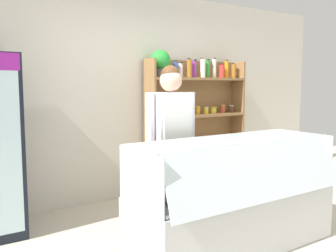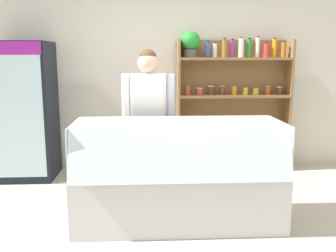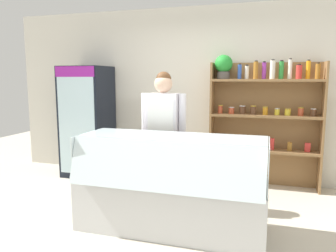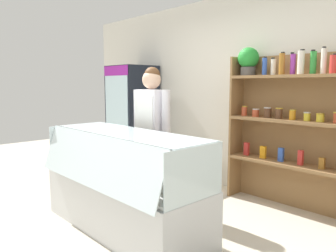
{
  "view_description": "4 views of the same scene",
  "coord_description": "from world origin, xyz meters",
  "px_view_note": "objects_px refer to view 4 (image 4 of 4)",
  "views": [
    {
      "loc": [
        -2.38,
        -2.45,
        1.5
      ],
      "look_at": [
        -0.28,
        0.73,
        1.07
      ],
      "focal_mm": 40.0,
      "sensor_mm": 36.0,
      "label": 1
    },
    {
      "loc": [
        -0.33,
        -3.43,
        1.59
      ],
      "look_at": [
        -0.12,
        0.37,
        0.89
      ],
      "focal_mm": 40.0,
      "sensor_mm": 36.0,
      "label": 2
    },
    {
      "loc": [
        0.89,
        -3.21,
        1.6
      ],
      "look_at": [
        -0.2,
        0.39,
        1.05
      ],
      "focal_mm": 35.0,
      "sensor_mm": 36.0,
      "label": 3
    },
    {
      "loc": [
        2.62,
        -1.89,
        1.48
      ],
      "look_at": [
        0.04,
        0.53,
        1.03
      ],
      "focal_mm": 35.0,
      "sensor_mm": 36.0,
      "label": 4
    }
  ],
  "objects_px": {
    "shelving_unit": "(289,116)",
    "shop_clerk": "(152,126)",
    "drinks_fridge": "(132,118)",
    "deli_display_case": "(124,199)"
  },
  "relations": [
    {
      "from": "drinks_fridge",
      "to": "deli_display_case",
      "type": "distance_m",
      "value": 2.5
    },
    {
      "from": "drinks_fridge",
      "to": "deli_display_case",
      "type": "bearing_deg",
      "value": -39.21
    },
    {
      "from": "drinks_fridge",
      "to": "deli_display_case",
      "type": "height_order",
      "value": "drinks_fridge"
    },
    {
      "from": "drinks_fridge",
      "to": "shop_clerk",
      "type": "relative_size",
      "value": 1.07
    },
    {
      "from": "drinks_fridge",
      "to": "shop_clerk",
      "type": "distance_m",
      "value": 1.86
    },
    {
      "from": "drinks_fridge",
      "to": "shelving_unit",
      "type": "bearing_deg",
      "value": 4.88
    },
    {
      "from": "drinks_fridge",
      "to": "shop_clerk",
      "type": "bearing_deg",
      "value": -29.85
    },
    {
      "from": "shelving_unit",
      "to": "deli_display_case",
      "type": "height_order",
      "value": "shelving_unit"
    },
    {
      "from": "shelving_unit",
      "to": "shop_clerk",
      "type": "xyz_separation_m",
      "value": [
        -1.12,
        -1.16,
        -0.12
      ]
    },
    {
      "from": "deli_display_case",
      "to": "drinks_fridge",
      "type": "bearing_deg",
      "value": 140.79
    }
  ]
}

